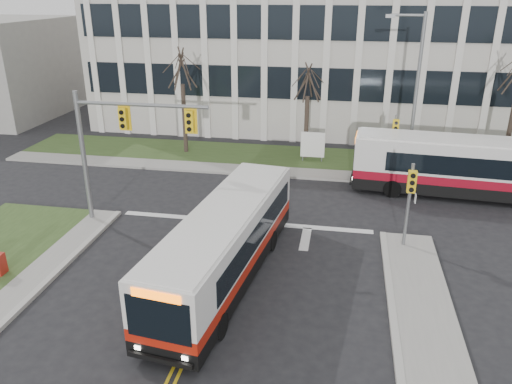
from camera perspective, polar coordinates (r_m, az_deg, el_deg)
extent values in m
plane|color=black|center=(17.02, -6.96, -15.37)|extent=(120.00, 120.00, 0.00)
cube|color=#9E9B93|center=(29.83, 10.87, 1.75)|extent=(44.00, 1.60, 0.14)
cube|color=#33491F|center=(32.47, 10.88, 3.44)|extent=(44.00, 5.00, 0.12)
cube|color=beige|center=(43.01, 11.51, 16.11)|extent=(40.00, 16.00, 12.00)
cylinder|color=slate|center=(24.23, -19.06, 3.65)|extent=(0.22, 0.22, 6.20)
cylinder|color=slate|center=(22.26, -13.03, 9.69)|extent=(6.00, 0.16, 0.16)
cube|color=yellow|center=(22.58, -14.93, 8.12)|extent=(0.34, 0.24, 0.92)
cube|color=yellow|center=(21.50, -7.58, 7.99)|extent=(0.34, 0.24, 0.92)
cylinder|color=slate|center=(21.71, 16.98, -1.63)|extent=(0.14, 0.14, 3.80)
cube|color=yellow|center=(21.09, 17.39, 1.13)|extent=(0.34, 0.24, 0.92)
cylinder|color=slate|center=(29.67, 15.39, 4.96)|extent=(0.14, 0.14, 3.80)
cube|color=yellow|center=(29.15, 15.65, 7.09)|extent=(0.34, 0.24, 0.92)
cylinder|color=slate|center=(29.81, 17.76, 10.16)|extent=(0.20, 0.20, 9.20)
cylinder|color=slate|center=(29.17, 16.98, 18.77)|extent=(1.80, 0.14, 0.14)
cube|color=slate|center=(29.09, 15.11, 18.85)|extent=(0.50, 0.25, 0.18)
cylinder|color=slate|center=(31.94, 5.37, 4.27)|extent=(0.08, 0.08, 1.00)
cylinder|color=slate|center=(31.88, 7.52, 4.13)|extent=(0.08, 0.08, 1.00)
cube|color=white|center=(31.69, 6.50, 5.40)|extent=(1.50, 0.12, 1.60)
cylinder|color=#42352B|center=(33.45, -8.17, 8.20)|extent=(0.28, 0.28, 4.62)
cylinder|color=#42352B|center=(32.17, 5.76, 7.25)|extent=(0.28, 0.28, 4.09)
cylinder|color=#42352B|center=(33.22, 26.97, 6.18)|extent=(0.28, 0.28, 4.95)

